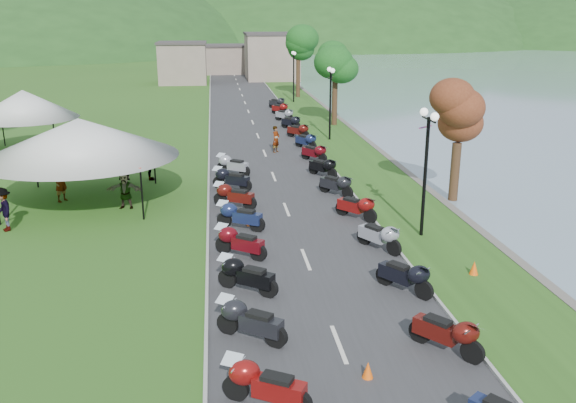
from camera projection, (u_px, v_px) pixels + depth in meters
name	position (u px, v px, depth m)	size (l,w,h in m)	color
road	(258.00, 136.00, 44.88)	(7.00, 120.00, 0.02)	#363639
hills_backdrop	(222.00, 43.00, 196.80)	(360.00, 120.00, 76.00)	#285621
far_building	(221.00, 60.00, 86.65)	(18.00, 16.00, 5.00)	gray
moto_row_left	(250.00, 298.00, 17.88)	(2.60, 35.64, 1.10)	#331411
moto_row_right	(319.00, 159.00, 35.10)	(2.60, 50.24, 1.10)	#331411
vendor_tent_main	(82.00, 161.00, 28.40)	(5.97, 5.97, 4.00)	silver
vendor_tent_side	(26.00, 121.00, 39.04)	(4.44, 4.44, 4.00)	silver
tree_lakeside	(458.00, 135.00, 28.34)	(2.28, 2.28, 6.34)	#1E651E
pedestrian_a	(63.00, 201.00, 29.09)	(0.72, 0.52, 1.96)	slate
pedestrian_b	(117.00, 157.00, 38.08)	(0.87, 0.48, 1.79)	slate
pedestrian_c	(6.00, 231.00, 25.10)	(1.18, 0.49, 1.83)	slate
traffic_cone_near	(368.00, 370.00, 14.82)	(0.28, 0.28, 0.44)	#F2590C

